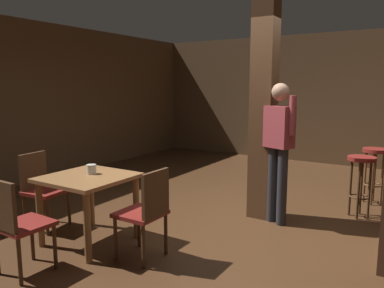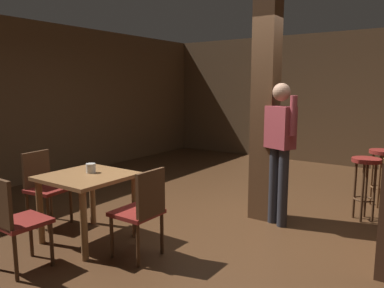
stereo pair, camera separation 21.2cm
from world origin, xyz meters
TOP-DOWN VIEW (x-y plane):
  - ground_plane at (0.00, 0.00)m, footprint 10.80×10.80m
  - wall_back at (0.00, 4.50)m, footprint 8.00×0.10m
  - wall_left at (-4.00, 0.00)m, footprint 0.10×9.00m
  - pillar at (0.13, 0.55)m, footprint 0.28×0.28m
  - dining_table at (-1.14, -1.22)m, footprint 0.85×0.85m
  - chair_south at (-1.12, -2.08)m, footprint 0.43×0.43m
  - chair_east at (-0.35, -1.21)m, footprint 0.42×0.42m
  - chair_west at (-1.95, -1.22)m, footprint 0.47×0.47m
  - napkin_cup at (-1.17, -1.14)m, footprint 0.10×0.10m
  - standing_person at (0.39, 0.41)m, footprint 0.46×0.32m
  - bar_stool_near at (1.22, 1.18)m, footprint 0.35×0.35m
  - bar_stool_mid at (1.30, 1.91)m, footprint 0.35×0.35m

SIDE VIEW (x-z plane):
  - ground_plane at x=0.00m, z-range 0.00..0.00m
  - chair_south at x=-1.12m, z-range 0.06..0.95m
  - chair_east at x=-0.35m, z-range 0.06..0.95m
  - chair_west at x=-1.95m, z-range 0.06..0.95m
  - bar_stool_near at x=1.22m, z-range 0.20..0.99m
  - bar_stool_mid at x=1.30m, z-range 0.20..1.00m
  - dining_table at x=-1.14m, z-range 0.23..0.97m
  - napkin_cup at x=-1.17m, z-range 0.74..0.84m
  - standing_person at x=0.39m, z-range 0.14..1.86m
  - wall_back at x=0.00m, z-range 0.00..2.80m
  - wall_left at x=-4.00m, z-range 0.00..2.80m
  - pillar at x=0.13m, z-range 0.00..2.80m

